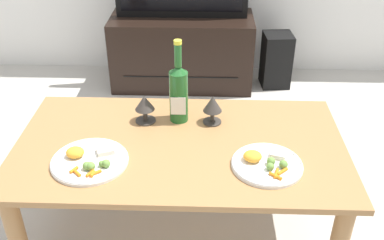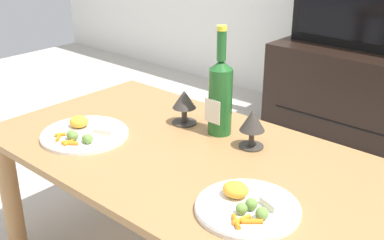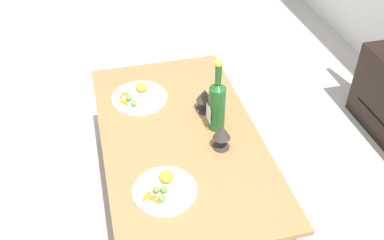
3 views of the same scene
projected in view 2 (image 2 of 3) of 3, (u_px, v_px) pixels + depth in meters
The scene contains 7 objects.
dining_table at pixel (187, 175), 1.57m from camera, with size 1.35×0.75×0.51m.
tv_stand at pixel (359, 95), 2.75m from camera, with size 1.01×0.45×0.52m.
wine_bottle at pixel (220, 94), 1.62m from camera, with size 0.08×0.08×0.37m.
goblet_left at pixel (184, 102), 1.72m from camera, with size 0.09×0.09×0.13m.
goblet_right at pixel (252, 123), 1.54m from camera, with size 0.08×0.08×0.13m.
dinner_plate_left at pixel (84, 133), 1.64m from camera, with size 0.30×0.30×0.05m.
dinner_plate_right at pixel (247, 206), 1.23m from camera, with size 0.27×0.27×0.05m.
Camera 2 is at (0.92, -1.02, 1.20)m, focal length 45.25 mm.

